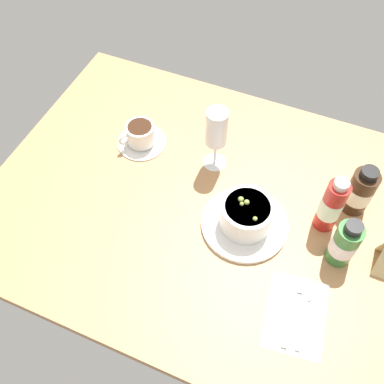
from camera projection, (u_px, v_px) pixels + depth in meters
ground_plane at (202, 203)px, 115.03cm from camera, size 110.00×84.00×3.00cm
porridge_bowl at (246, 217)px, 106.23cm from camera, size 21.51×21.51×9.46cm
cutlery_setting at (296, 313)px, 96.46cm from camera, size 14.95×19.38×0.90cm
coffee_cup at (141, 136)px, 122.57cm from camera, size 13.81×13.81×6.68cm
wine_glass at (217, 130)px, 110.39cm from camera, size 6.38×6.38×19.10cm
sauce_bottle_red at (331, 206)px, 103.14cm from camera, size 5.32×5.32×17.49cm
sauce_bottle_brown at (360, 191)px, 107.27cm from camera, size 6.50×6.50×14.79cm
sauce_bottle_green at (345, 243)px, 99.25cm from camera, size 6.06×6.06×14.48cm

